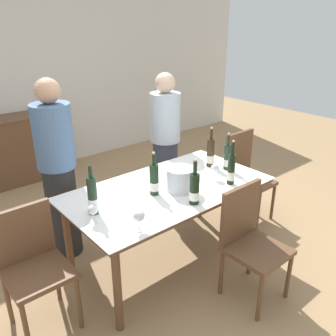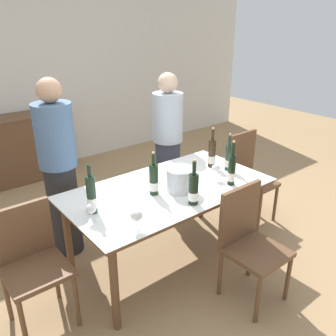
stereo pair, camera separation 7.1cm
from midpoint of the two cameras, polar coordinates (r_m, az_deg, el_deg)
The scene contains 19 objects.
ground_plane at distance 3.41m, azimuth 0.61°, elevation -14.52°, with size 12.00×12.00×0.00m, color #A37F56.
back_wall at distance 5.35m, azimuth -20.38°, elevation 14.41°, with size 8.00×0.10×2.80m.
sideboard_cabinet at distance 5.16m, azimuth -22.73°, elevation 2.78°, with size 1.32×0.46×0.89m.
dining_table at distance 3.04m, azimuth 0.67°, elevation -4.35°, with size 1.74×0.94×0.75m.
ice_bucket at distance 2.92m, azimuth 2.63°, elevation -1.75°, with size 0.24×0.24×0.20m.
wine_bottle_0 at distance 2.63m, azimuth -11.42°, elevation -4.36°, with size 0.07×0.07×0.38m.
wine_bottle_1 at distance 3.07m, azimuth 10.84°, elevation -0.34°, with size 0.06×0.06×0.39m.
wine_bottle_2 at distance 3.41m, azimuth 7.64°, elevation 2.25°, with size 0.07×0.07×0.39m.
wine_bottle_3 at distance 2.72m, azimuth 4.86°, elevation -3.48°, with size 0.08×0.08×0.37m.
wine_bottle_4 at distance 2.86m, azimuth -1.58°, elevation -1.96°, with size 0.08×0.08×0.36m.
wine_bottle_5 at distance 3.37m, azimuth 10.28°, elevation 1.61°, with size 0.06×0.06×0.36m.
wine_glass_0 at distance 2.54m, azimuth -11.44°, elevation -6.50°, with size 0.07×0.07×0.14m.
wine_glass_1 at distance 3.15m, azimuth 8.31°, elevation -0.14°, with size 0.07×0.07×0.14m.
wine_glass_2 at distance 2.39m, azimuth -4.25°, elevation -7.66°, with size 0.08×0.08×0.16m.
chair_right_end at distance 3.93m, azimuth 13.04°, elevation -0.64°, with size 0.42×0.42×0.96m.
chair_near_front at distance 2.86m, azimuth 13.48°, elevation -10.79°, with size 0.42×0.42×0.91m.
chair_left_end at distance 2.72m, azimuth -20.42°, elevation -13.38°, with size 0.42×0.42×0.90m.
person_host at distance 3.27m, azimuth -16.43°, elevation -0.51°, with size 0.33×0.33×1.64m.
person_guest_left at distance 3.97m, azimuth 0.47°, elevation 3.95°, with size 0.33×0.33×1.55m.
Camera 2 is at (-1.69, -2.11, 2.08)m, focal length 38.00 mm.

